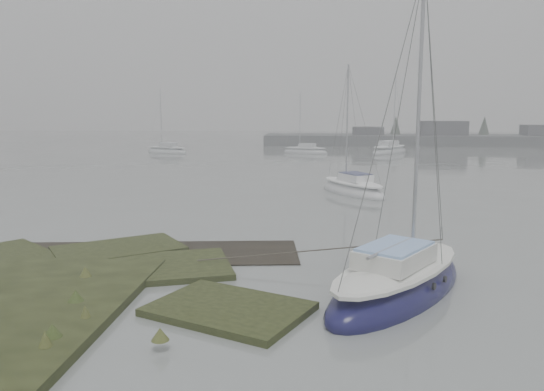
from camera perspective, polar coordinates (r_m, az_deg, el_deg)
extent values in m
plane|color=slate|center=(42.54, 1.03, 2.81)|extent=(160.00, 160.00, 0.00)
cube|color=#4C4F51|center=(77.99, 21.99, 5.46)|extent=(60.00, 8.00, 1.60)
cube|color=#424247|center=(73.68, 10.26, 6.43)|extent=(4.00, 3.00, 2.20)
cube|color=#424247|center=(75.36, 17.90, 6.49)|extent=(6.00, 3.00, 3.00)
cube|color=#424247|center=(79.04, 26.42, 5.91)|extent=(3.00, 3.00, 2.50)
cone|color=#384238|center=(76.15, 13.14, 7.02)|extent=(2.00, 2.00, 3.50)
cone|color=#384238|center=(78.87, 21.84, 6.67)|extent=(2.00, 2.00, 3.50)
ellipsoid|color=#100F39|center=(14.16, 13.40, -9.97)|extent=(5.23, 6.34, 1.52)
ellipsoid|color=silver|center=(13.98, 13.49, -7.60)|extent=(4.44, 5.45, 0.43)
cube|color=silver|center=(13.64, 13.07, -6.36)|extent=(2.32, 2.53, 0.45)
cube|color=#83A6D8|center=(13.58, 13.11, -5.34)|extent=(2.15, 2.34, 0.07)
cylinder|color=#939399|center=(14.14, 15.49, 8.53)|extent=(0.10, 0.10, 7.17)
cylinder|color=#939399|center=(13.42, 12.78, -5.50)|extent=(1.48, 2.12, 0.08)
ellipsoid|color=silver|center=(30.52, 8.67, 0.38)|extent=(4.33, 5.71, 1.34)
ellipsoid|color=white|center=(30.44, 8.69, 1.38)|extent=(3.66, 4.91, 0.38)
cube|color=white|center=(30.20, 8.96, 1.95)|extent=(1.97, 2.24, 0.40)
cube|color=#1C1F4C|center=(30.18, 8.97, 2.36)|extent=(1.83, 2.06, 0.06)
cylinder|color=#939399|center=(30.77, 8.09, 7.90)|extent=(0.09, 0.09, 6.33)
cylinder|color=#939399|center=(30.05, 9.14, 2.33)|extent=(1.16, 1.96, 0.07)
ellipsoid|color=silver|center=(60.39, -11.24, 4.59)|extent=(5.59, 3.92, 1.30)
ellipsoid|color=silver|center=(60.35, -11.26, 5.08)|extent=(4.82, 3.31, 0.37)
cube|color=silver|center=(60.18, -11.10, 5.38)|extent=(2.15, 1.84, 0.38)
cube|color=silver|center=(60.17, -11.11, 5.59)|extent=(1.98, 1.70, 0.06)
cylinder|color=#939399|center=(60.68, -11.85, 8.24)|extent=(0.08, 0.08, 6.13)
cylinder|color=#939399|center=(60.07, -11.00, 5.59)|extent=(1.96, 1.00, 0.07)
ellipsoid|color=#A6ABAF|center=(60.15, 12.52, 4.55)|extent=(5.56, 6.47, 1.57)
ellipsoid|color=silver|center=(60.10, 12.54, 5.15)|extent=(4.73, 5.55, 0.44)
cube|color=silver|center=(59.83, 12.42, 5.51)|extent=(2.44, 2.61, 0.46)
cube|color=silver|center=(59.82, 12.43, 5.75)|extent=(2.25, 2.41, 0.07)
cylinder|color=#939399|center=(60.71, 13.05, 8.97)|extent=(0.10, 0.10, 7.40)
cylinder|color=#939399|center=(59.66, 12.35, 5.75)|extent=(1.61, 2.13, 0.08)
ellipsoid|color=#A6A9AF|center=(58.92, 3.60, 4.63)|extent=(5.35, 3.16, 1.23)
ellipsoid|color=silver|center=(58.88, 3.61, 5.11)|extent=(4.62, 2.64, 0.35)
cube|color=silver|center=(58.79, 3.81, 5.40)|extent=(1.99, 1.57, 0.36)
cube|color=#B2B8BE|center=(58.78, 3.82, 5.60)|extent=(1.83, 1.46, 0.06)
cylinder|color=#939399|center=(58.96, 3.03, 8.19)|extent=(0.08, 0.08, 5.80)
cylinder|color=#939399|center=(58.73, 3.95, 5.60)|extent=(1.95, 0.69, 0.07)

